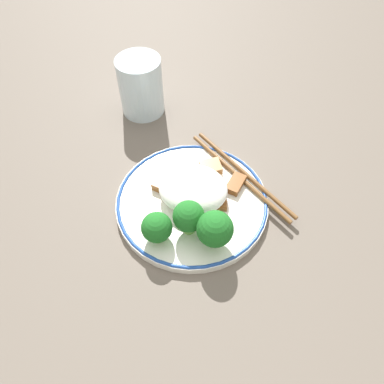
# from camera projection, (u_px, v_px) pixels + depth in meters

# --- Properties ---
(ground_plane) EXTENTS (3.00, 3.00, 0.00)m
(ground_plane) POSITION_uv_depth(u_px,v_px,m) (192.00, 205.00, 0.57)
(ground_plane) COLOR #665B51
(plate) EXTENTS (0.23, 0.23, 0.01)m
(plate) POSITION_uv_depth(u_px,v_px,m) (192.00, 202.00, 0.56)
(plate) COLOR white
(plate) RESTS_ON ground_plane
(rice_mound) EXTENTS (0.10, 0.09, 0.04)m
(rice_mound) POSITION_uv_depth(u_px,v_px,m) (191.00, 188.00, 0.55)
(rice_mound) COLOR white
(rice_mound) RESTS_ON plate
(broccoli_back_left) EXTENTS (0.04, 0.04, 0.05)m
(broccoli_back_left) POSITION_uv_depth(u_px,v_px,m) (157.00, 228.00, 0.50)
(broccoli_back_left) COLOR #72AD4C
(broccoli_back_left) RESTS_ON plate
(broccoli_back_center) EXTENTS (0.04, 0.04, 0.06)m
(broccoli_back_center) POSITION_uv_depth(u_px,v_px,m) (189.00, 217.00, 0.50)
(broccoli_back_center) COLOR #72AD4C
(broccoli_back_center) RESTS_ON plate
(broccoli_back_right) EXTENTS (0.05, 0.05, 0.06)m
(broccoli_back_right) POSITION_uv_depth(u_px,v_px,m) (215.00, 229.00, 0.49)
(broccoli_back_right) COLOR #72AD4C
(broccoli_back_right) RESTS_ON plate
(meat_near_front) EXTENTS (0.04, 0.04, 0.01)m
(meat_near_front) POSITION_uv_depth(u_px,v_px,m) (211.00, 167.00, 0.59)
(meat_near_front) COLOR #9E6633
(meat_near_front) RESTS_ON plate
(meat_near_left) EXTENTS (0.03, 0.03, 0.01)m
(meat_near_left) POSITION_uv_depth(u_px,v_px,m) (163.00, 186.00, 0.57)
(meat_near_left) COLOR brown
(meat_near_left) RESTS_ON plate
(meat_near_right) EXTENTS (0.03, 0.04, 0.01)m
(meat_near_right) POSITION_uv_depth(u_px,v_px,m) (236.00, 184.00, 0.57)
(meat_near_right) COLOR brown
(meat_near_right) RESTS_ON plate
(meat_near_back) EXTENTS (0.03, 0.03, 0.01)m
(meat_near_back) POSITION_uv_depth(u_px,v_px,m) (218.00, 202.00, 0.55)
(meat_near_back) COLOR brown
(meat_near_back) RESTS_ON plate
(chopsticks) EXTENTS (0.18, 0.15, 0.01)m
(chopsticks) POSITION_uv_depth(u_px,v_px,m) (241.00, 174.00, 0.58)
(chopsticks) COLOR brown
(chopsticks) RESTS_ON plate
(drinking_glass) EXTENTS (0.08, 0.08, 0.10)m
(drinking_glass) POSITION_uv_depth(u_px,v_px,m) (141.00, 86.00, 0.66)
(drinking_glass) COLOR silver
(drinking_glass) RESTS_ON ground_plane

